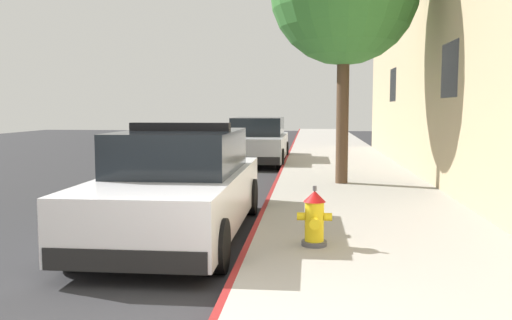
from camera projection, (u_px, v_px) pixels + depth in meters
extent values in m
cube|color=#2B2B2D|center=(120.00, 183.00, 14.23)|extent=(34.70, 60.00, 0.20)
cube|color=#9E9991|center=(349.00, 179.00, 13.62)|extent=(3.49, 60.00, 0.17)
cube|color=maroon|center=(279.00, 178.00, 13.80)|extent=(0.08, 60.00, 0.17)
cube|color=black|center=(451.00, 70.00, 10.64)|extent=(0.06, 1.30, 1.10)
cube|color=black|center=(394.00, 85.00, 17.84)|extent=(0.06, 1.30, 1.10)
cube|color=white|center=(179.00, 198.00, 7.89)|extent=(1.84, 4.80, 0.76)
cube|color=black|center=(181.00, 151.00, 7.98)|extent=(1.64, 2.50, 0.60)
cube|color=black|center=(126.00, 259.00, 5.60)|extent=(1.76, 0.16, 0.24)
cube|color=black|center=(209.00, 191.00, 10.24)|extent=(1.76, 0.16, 0.24)
cylinder|color=black|center=(156.00, 195.00, 9.69)|extent=(0.22, 0.64, 0.64)
cylinder|color=black|center=(250.00, 197.00, 9.52)|extent=(0.22, 0.64, 0.64)
cylinder|color=black|center=(74.00, 242.00, 6.32)|extent=(0.22, 0.64, 0.64)
cylinder|color=black|center=(218.00, 246.00, 6.15)|extent=(0.22, 0.64, 0.64)
cube|color=black|center=(180.00, 127.00, 7.89)|extent=(1.48, 0.20, 0.12)
cube|color=red|center=(157.00, 127.00, 7.93)|extent=(0.44, 0.18, 0.11)
cube|color=#1E33E0|center=(203.00, 127.00, 7.86)|extent=(0.44, 0.18, 0.11)
cube|color=#B2B5BA|center=(258.00, 146.00, 18.25)|extent=(1.84, 4.80, 0.76)
cube|color=black|center=(258.00, 126.00, 18.33)|extent=(1.64, 2.50, 0.60)
cube|color=black|center=(250.00, 161.00, 15.96)|extent=(1.76, 0.16, 0.24)
cube|color=black|center=(264.00, 149.00, 20.59)|extent=(1.76, 0.16, 0.24)
cylinder|color=black|center=(239.00, 150.00, 20.05)|extent=(0.22, 0.64, 0.64)
cylinder|color=black|center=(285.00, 150.00, 19.88)|extent=(0.22, 0.64, 0.64)
cylinder|color=black|center=(225.00, 158.00, 16.68)|extent=(0.22, 0.64, 0.64)
cylinder|color=black|center=(280.00, 159.00, 16.51)|extent=(0.22, 0.64, 0.64)
cylinder|color=#4C4C51|center=(314.00, 243.00, 6.77)|extent=(0.32, 0.32, 0.06)
cylinder|color=yellow|center=(314.00, 221.00, 6.74)|extent=(0.24, 0.24, 0.50)
cone|color=red|center=(315.00, 196.00, 6.71)|extent=(0.28, 0.28, 0.14)
cylinder|color=#4C4C51|center=(315.00, 188.00, 6.70)|extent=(0.05, 0.05, 0.06)
cylinder|color=yellow|center=(301.00, 216.00, 6.76)|extent=(0.10, 0.10, 0.10)
cylinder|color=yellow|center=(328.00, 217.00, 6.72)|extent=(0.10, 0.10, 0.10)
cylinder|color=yellow|center=(314.00, 224.00, 6.56)|extent=(0.13, 0.12, 0.13)
cylinder|color=brown|center=(342.00, 114.00, 12.22)|extent=(0.28, 0.28, 3.18)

